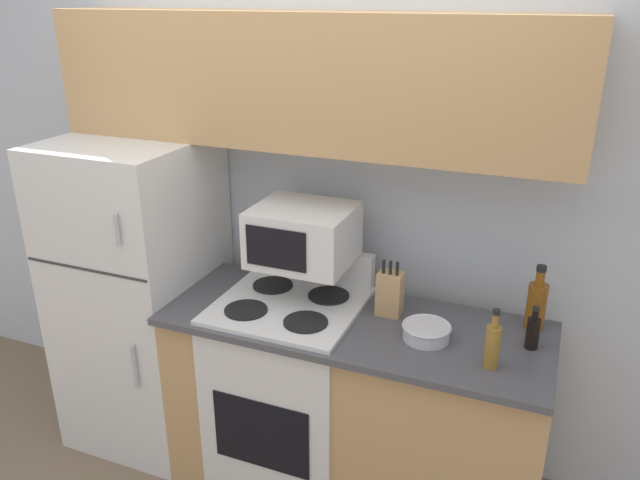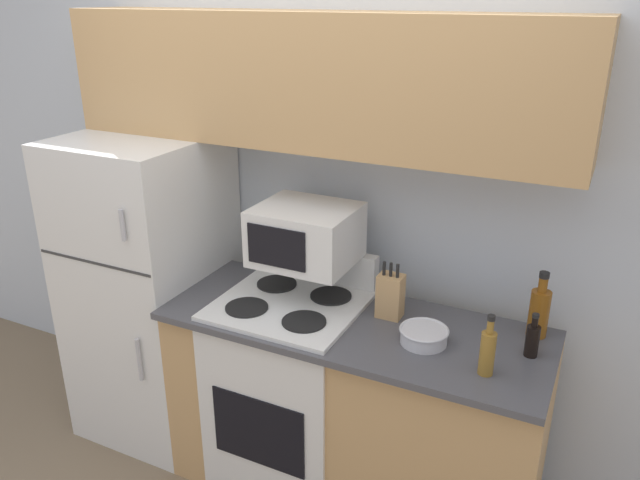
{
  "view_description": "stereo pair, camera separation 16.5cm",
  "coord_description": "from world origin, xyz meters",
  "px_view_note": "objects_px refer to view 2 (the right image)",
  "views": [
    {
      "loc": [
        1.08,
        -1.93,
        2.22
      ],
      "look_at": [
        0.19,
        0.27,
        1.27
      ],
      "focal_mm": 35.0,
      "sensor_mm": 36.0,
      "label": 1
    },
    {
      "loc": [
        1.23,
        -1.86,
        2.22
      ],
      "look_at": [
        0.19,
        0.27,
        1.27
      ],
      "focal_mm": 35.0,
      "sensor_mm": 36.0,
      "label": 2
    }
  ],
  "objects_px": {
    "stove": "(292,388)",
    "bottle_whiskey": "(539,311)",
    "bottle_soy_sauce": "(532,339)",
    "bowl": "(424,335)",
    "microwave": "(306,234)",
    "bottle_vinegar": "(487,351)",
    "knife_block": "(390,295)",
    "refrigerator": "(151,288)"
  },
  "relations": [
    {
      "from": "stove",
      "to": "bottle_whiskey",
      "type": "distance_m",
      "value": 1.18
    },
    {
      "from": "bottle_soy_sauce",
      "to": "bottle_whiskey",
      "type": "bearing_deg",
      "value": 91.36
    },
    {
      "from": "bottle_whiskey",
      "to": "bowl",
      "type": "bearing_deg",
      "value": -146.6
    },
    {
      "from": "bottle_soy_sauce",
      "to": "microwave",
      "type": "bearing_deg",
      "value": 177.02
    },
    {
      "from": "microwave",
      "to": "bottle_vinegar",
      "type": "relative_size",
      "value": 1.77
    },
    {
      "from": "microwave",
      "to": "bowl",
      "type": "height_order",
      "value": "microwave"
    },
    {
      "from": "bottle_vinegar",
      "to": "bottle_whiskey",
      "type": "height_order",
      "value": "bottle_whiskey"
    },
    {
      "from": "bottle_soy_sauce",
      "to": "bottle_vinegar",
      "type": "height_order",
      "value": "bottle_vinegar"
    },
    {
      "from": "stove",
      "to": "knife_block",
      "type": "bearing_deg",
      "value": 13.98
    },
    {
      "from": "knife_block",
      "to": "bowl",
      "type": "xyz_separation_m",
      "value": [
        0.2,
        -0.15,
        -0.06
      ]
    },
    {
      "from": "bowl",
      "to": "bottle_soy_sauce",
      "type": "xyz_separation_m",
      "value": [
        0.4,
        0.09,
        0.04
      ]
    },
    {
      "from": "stove",
      "to": "bottle_vinegar",
      "type": "height_order",
      "value": "bottle_vinegar"
    },
    {
      "from": "knife_block",
      "to": "bottle_soy_sauce",
      "type": "bearing_deg",
      "value": -5.33
    },
    {
      "from": "stove",
      "to": "bottle_soy_sauce",
      "type": "bearing_deg",
      "value": 2.87
    },
    {
      "from": "refrigerator",
      "to": "stove",
      "type": "relative_size",
      "value": 1.44
    },
    {
      "from": "bottle_soy_sauce",
      "to": "refrigerator",
      "type": "bearing_deg",
      "value": 179.63
    },
    {
      "from": "refrigerator",
      "to": "bowl",
      "type": "distance_m",
      "value": 1.49
    },
    {
      "from": "microwave",
      "to": "bottle_whiskey",
      "type": "height_order",
      "value": "microwave"
    },
    {
      "from": "microwave",
      "to": "bottle_soy_sauce",
      "type": "relative_size",
      "value": 2.36
    },
    {
      "from": "microwave",
      "to": "knife_block",
      "type": "distance_m",
      "value": 0.45
    },
    {
      "from": "stove",
      "to": "bottle_vinegar",
      "type": "distance_m",
      "value": 1.05
    },
    {
      "from": "microwave",
      "to": "bottle_vinegar",
      "type": "height_order",
      "value": "microwave"
    },
    {
      "from": "refrigerator",
      "to": "bowl",
      "type": "xyz_separation_m",
      "value": [
        1.48,
        -0.1,
        0.16
      ]
    },
    {
      "from": "refrigerator",
      "to": "bottle_whiskey",
      "type": "bearing_deg",
      "value": 4.78
    },
    {
      "from": "bowl",
      "to": "bottle_soy_sauce",
      "type": "relative_size",
      "value": 1.1
    },
    {
      "from": "knife_block",
      "to": "microwave",
      "type": "bearing_deg",
      "value": -179.48
    },
    {
      "from": "stove",
      "to": "knife_block",
      "type": "height_order",
      "value": "knife_block"
    },
    {
      "from": "stove",
      "to": "microwave",
      "type": "relative_size",
      "value": 2.59
    },
    {
      "from": "refrigerator",
      "to": "microwave",
      "type": "xyz_separation_m",
      "value": [
        0.88,
        0.04,
        0.44
      ]
    },
    {
      "from": "stove",
      "to": "knife_block",
      "type": "xyz_separation_m",
      "value": [
        0.43,
        0.11,
        0.53
      ]
    },
    {
      "from": "stove",
      "to": "bottle_vinegar",
      "type": "bearing_deg",
      "value": -9.3
    },
    {
      "from": "microwave",
      "to": "bottle_vinegar",
      "type": "xyz_separation_m",
      "value": [
        0.86,
        -0.25,
        -0.22
      ]
    },
    {
      "from": "bottle_whiskey",
      "to": "stove",
      "type": "bearing_deg",
      "value": -167.81
    },
    {
      "from": "refrigerator",
      "to": "bottle_whiskey",
      "type": "relative_size",
      "value": 5.66
    },
    {
      "from": "bowl",
      "to": "bottle_whiskey",
      "type": "bearing_deg",
      "value": 33.4
    },
    {
      "from": "bottle_vinegar",
      "to": "refrigerator",
      "type": "bearing_deg",
      "value": 173.15
    },
    {
      "from": "bowl",
      "to": "bottle_soy_sauce",
      "type": "height_order",
      "value": "bottle_soy_sauce"
    },
    {
      "from": "knife_block",
      "to": "bottle_vinegar",
      "type": "bearing_deg",
      "value": -28.56
    },
    {
      "from": "microwave",
      "to": "bowl",
      "type": "bearing_deg",
      "value": -13.38
    },
    {
      "from": "bottle_vinegar",
      "to": "microwave",
      "type": "bearing_deg",
      "value": 163.92
    },
    {
      "from": "bottle_whiskey",
      "to": "bottle_vinegar",
      "type": "bearing_deg",
      "value": -108.89
    },
    {
      "from": "bottle_soy_sauce",
      "to": "bottle_whiskey",
      "type": "relative_size",
      "value": 0.64
    }
  ]
}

